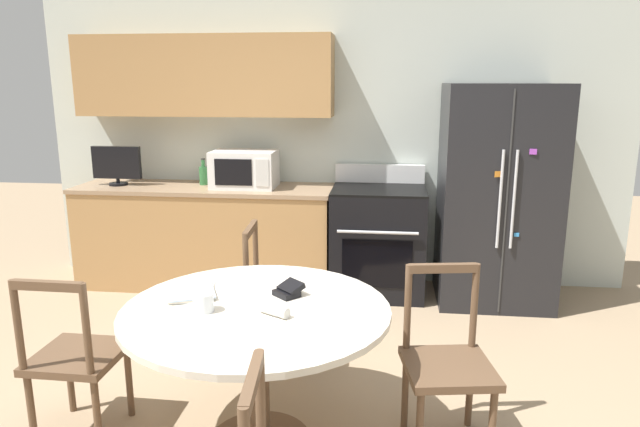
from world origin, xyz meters
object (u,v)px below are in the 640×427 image
Objects in this scene: countertop_tv at (117,164)px; dining_chair_left at (75,358)px; microwave at (245,169)px; dining_chair_far at (276,296)px; refrigerator at (497,196)px; dining_chair_right at (447,364)px; counter_bottle at (204,175)px; oven_range at (378,240)px; wallet at (289,290)px; candle_glass at (204,304)px.

dining_chair_left is at bearing -70.12° from countertop_tv.
microwave is 0.60× the size of dining_chair_far.
refrigerator is 3.26m from countertop_tv.
refrigerator is 1.97× the size of dining_chair_right.
refrigerator is at bearing -0.82° from countertop_tv.
oven_range is at bearing -3.92° from counter_bottle.
counter_bottle is 1.77m from dining_chair_far.
refrigerator reaches higher than wallet.
oven_range is 2.70m from dining_chair_left.
refrigerator is at bearing 52.36° from candle_glass.
wallet is (1.13, -2.16, -0.22)m from counter_bottle.
oven_range is 1.20× the size of dining_chair_left.
dining_chair_right is (1.93, -2.21, -0.55)m from counter_bottle.
dining_chair_far is at bearing 105.90° from wallet.
dining_chair_far is (0.85, 0.96, 0.00)m from dining_chair_left.
oven_range is at bearing -1.42° from microwave.
dining_chair_left and dining_chair_right have the same top height.
dining_chair_far reaches higher than candle_glass.
dining_chair_right is at bearing 5.24° from dining_chair_left.
candle_glass is at bearing -3.43° from dining_chair_left.
candle_glass is at bearing -72.27° from counter_bottle.
microwave is 2.39m from dining_chair_left.
dining_chair_far is at bearing -68.45° from microwave.
microwave is 2.70m from dining_chair_right.
candle_glass is 0.54× the size of wallet.
counter_bottle is 2.98m from dining_chair_right.
dining_chair_far is at bearing -37.89° from countertop_tv.
counter_bottle reaches higher than wallet.
dining_chair_left is 5.17× the size of wallet.
refrigerator is 18.77× the size of candle_glass.
counter_bottle is at bearing 176.39° from refrigerator.
countertop_tv reaches higher than oven_range.
countertop_tv reaches higher than counter_bottle.
countertop_tv is at bearing -47.49° from dining_chair_right.
counter_bottle is 0.26× the size of dining_chair_far.
microwave is at bearing 178.58° from oven_range.
wallet is at bearing 11.19° from dining_chair_left.
dining_chair_right is (-0.58, -2.05, -0.46)m from refrigerator.
dining_chair_far is at bearing 49.03° from dining_chair_left.
countertop_tv is (-2.30, -0.01, 0.62)m from oven_range.
oven_range is at bearing 176.90° from refrigerator.
countertop_tv reaches higher than wallet.
microwave is (-2.11, 0.08, 0.17)m from refrigerator.
candle_glass is (-1.16, -0.20, 0.35)m from dining_chair_right.
oven_range is (-0.96, 0.05, -0.42)m from refrigerator.
oven_range is at bearing 78.48° from wallet.
countertop_tv is 2.77m from candle_glass.
countertop_tv is at bearing -179.87° from oven_range.
counter_bottle is (-1.55, 0.11, 0.52)m from oven_range.
countertop_tv is 0.48× the size of dining_chair_far.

